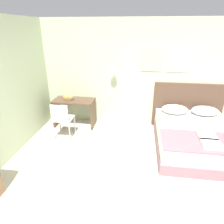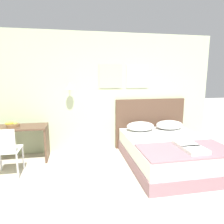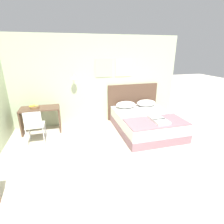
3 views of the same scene
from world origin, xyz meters
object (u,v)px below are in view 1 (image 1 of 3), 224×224
at_px(headboard, 187,106).
at_px(folded_towel_mid_bed, 212,144).
at_px(throw_blanket, 204,142).
at_px(folded_towel_near_foot, 207,136).
at_px(bed, 194,138).
at_px(pillow_left, 175,109).
at_px(desk_chair, 62,118).
at_px(pillow_right, 205,111).
at_px(desk, 74,108).
at_px(fruit_bowl, 69,98).

height_order(headboard, folded_towel_mid_bed, headboard).
distance_m(throw_blanket, folded_towel_near_foot, 0.16).
bearing_deg(bed, pillow_left, 115.74).
height_order(pillow_left, desk_chair, desk_chair).
height_order(pillow_left, pillow_right, same).
xyz_separation_m(folded_towel_mid_bed, desk_chair, (-3.02, 0.75, -0.03)).
distance_m(pillow_right, folded_towel_near_foot, 1.20).
bearing_deg(throw_blanket, headboard, 90.00).
bearing_deg(pillow_right, bed, -115.74).
bearing_deg(folded_towel_mid_bed, pillow_left, 106.33).
relative_size(folded_towel_mid_bed, desk_chair, 0.39).
distance_m(bed, headboard, 1.09).
bearing_deg(throw_blanket, folded_towel_near_foot, 62.94).
xyz_separation_m(pillow_right, desk_chair, (-3.30, -0.70, -0.08)).
relative_size(bed, folded_towel_near_foot, 5.68).
relative_size(folded_towel_mid_bed, desk, 0.32).
bearing_deg(bed, folded_towel_near_foot, -80.77).
bearing_deg(desk_chair, folded_towel_mid_bed, -13.90).
bearing_deg(desk, fruit_bowl, -174.22).
relative_size(pillow_left, fruit_bowl, 2.29).
xyz_separation_m(pillow_left, desk, (-2.52, -0.01, -0.11)).
xyz_separation_m(folded_towel_near_foot, fruit_bowl, (-3.07, 1.14, 0.21)).
xyz_separation_m(pillow_left, desk_chair, (-2.59, -0.70, -0.08)).
xyz_separation_m(throw_blanket, desk_chair, (-2.95, 0.61, 0.01)).
bearing_deg(throw_blanket, fruit_bowl, 156.81).
height_order(pillow_left, fruit_bowl, fruit_bowl).
height_order(folded_towel_near_foot, folded_towel_mid_bed, same).
height_order(pillow_left, folded_towel_mid_bed, pillow_left).
relative_size(bed, fruit_bowl, 7.41).
bearing_deg(folded_towel_mid_bed, throw_blanket, 118.00).
height_order(bed, desk, desk).
height_order(pillow_right, fruit_bowl, fruit_bowl).
bearing_deg(pillow_right, fruit_bowl, -179.54).
xyz_separation_m(throw_blanket, folded_towel_near_foot, (0.07, 0.14, 0.04)).
relative_size(pillow_right, fruit_bowl, 2.29).
bearing_deg(desk_chair, folded_towel_near_foot, -8.78).
bearing_deg(headboard, folded_towel_mid_bed, -87.56).
bearing_deg(desk_chair, pillow_left, 15.17).
xyz_separation_m(bed, throw_blanket, (0.00, -0.58, 0.27)).
distance_m(bed, folded_towel_near_foot, 0.54).
height_order(folded_towel_near_foot, desk_chair, desk_chair).
bearing_deg(pillow_right, desk, -179.74).
bearing_deg(bed, fruit_bowl, 166.86).
distance_m(bed, desk_chair, 2.96).
relative_size(headboard, pillow_left, 2.74).
bearing_deg(fruit_bowl, desk_chair, -85.72).
relative_size(bed, desk_chair, 2.32).
bearing_deg(headboard, fruit_bowl, -173.59).
height_order(pillow_right, desk, desk).
xyz_separation_m(headboard, fruit_bowl, (-3.00, -0.34, 0.18)).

